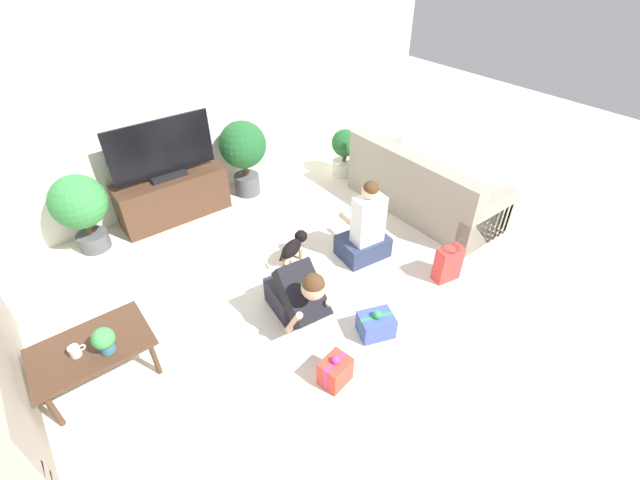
{
  "coord_description": "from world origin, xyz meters",
  "views": [
    {
      "loc": [
        -1.46,
        -2.37,
        3.06
      ],
      "look_at": [
        0.63,
        0.35,
        0.45
      ],
      "focal_mm": 24.0,
      "sensor_mm": 36.0,
      "label": 1
    }
  ],
  "objects_px": {
    "potted_plant_corner_right": "(345,150)",
    "gift_box_b": "(376,324)",
    "tv_console": "(173,197)",
    "gift_bag_a": "(448,264)",
    "person_sitting": "(365,231)",
    "tv": "(162,153)",
    "person_kneeling": "(298,295)",
    "tabletop_plant": "(104,340)",
    "mug": "(75,351)",
    "gift_box_a": "(335,371)",
    "potted_plant_back_left": "(80,206)",
    "coffee_table": "(92,350)",
    "sofa_right": "(422,190)",
    "potted_plant_back_right": "(243,150)",
    "dog": "(294,246)"
  },
  "relations": [
    {
      "from": "potted_plant_corner_right",
      "to": "gift_box_b",
      "type": "distance_m",
      "value": 3.07
    },
    {
      "from": "tv_console",
      "to": "gift_bag_a",
      "type": "bearing_deg",
      "value": -58.18
    },
    {
      "from": "person_sitting",
      "to": "tv",
      "type": "bearing_deg",
      "value": -50.48
    },
    {
      "from": "potted_plant_corner_right",
      "to": "person_kneeling",
      "type": "relative_size",
      "value": 0.8
    },
    {
      "from": "tabletop_plant",
      "to": "tv_console",
      "type": "bearing_deg",
      "value": 57.04
    },
    {
      "from": "tv",
      "to": "gift_bag_a",
      "type": "bearing_deg",
      "value": -58.18
    },
    {
      "from": "gift_box_b",
      "to": "mug",
      "type": "xyz_separation_m",
      "value": [
        -2.2,
        0.99,
        0.34
      ]
    },
    {
      "from": "tv",
      "to": "gift_box_a",
      "type": "relative_size",
      "value": 4.0
    },
    {
      "from": "potted_plant_back_left",
      "to": "gift_bag_a",
      "type": "bearing_deg",
      "value": -45.27
    },
    {
      "from": "potted_plant_back_left",
      "to": "tabletop_plant",
      "type": "distance_m",
      "value": 2.04
    },
    {
      "from": "potted_plant_back_left",
      "to": "gift_box_b",
      "type": "height_order",
      "value": "potted_plant_back_left"
    },
    {
      "from": "coffee_table",
      "to": "tv_console",
      "type": "bearing_deg",
      "value": 53.29
    },
    {
      "from": "sofa_right",
      "to": "potted_plant_back_left",
      "type": "relative_size",
      "value": 2.17
    },
    {
      "from": "gift_bag_a",
      "to": "potted_plant_back_right",
      "type": "bearing_deg",
      "value": 105.23
    },
    {
      "from": "tv",
      "to": "dog",
      "type": "xyz_separation_m",
      "value": [
        0.68,
        -1.64,
        -0.67
      ]
    },
    {
      "from": "gift_bag_a",
      "to": "dog",
      "type": "bearing_deg",
      "value": 131.97
    },
    {
      "from": "coffee_table",
      "to": "person_kneeling",
      "type": "relative_size",
      "value": 1.03
    },
    {
      "from": "sofa_right",
      "to": "gift_box_a",
      "type": "distance_m",
      "value": 2.84
    },
    {
      "from": "tv_console",
      "to": "potted_plant_back_left",
      "type": "xyz_separation_m",
      "value": [
        -1.01,
        -0.05,
        0.29
      ]
    },
    {
      "from": "sofa_right",
      "to": "gift_box_b",
      "type": "bearing_deg",
      "value": 121.69
    },
    {
      "from": "sofa_right",
      "to": "mug",
      "type": "relative_size",
      "value": 16.55
    },
    {
      "from": "tv_console",
      "to": "person_kneeling",
      "type": "relative_size",
      "value": 1.55
    },
    {
      "from": "tv",
      "to": "potted_plant_back_left",
      "type": "bearing_deg",
      "value": -177.15
    },
    {
      "from": "dog",
      "to": "mug",
      "type": "distance_m",
      "value": 2.25
    },
    {
      "from": "person_sitting",
      "to": "mug",
      "type": "bearing_deg",
      "value": 4.57
    },
    {
      "from": "tv",
      "to": "coffee_table",
      "type": "bearing_deg",
      "value": -126.71
    },
    {
      "from": "potted_plant_corner_right",
      "to": "dog",
      "type": "relative_size",
      "value": 1.4
    },
    {
      "from": "sofa_right",
      "to": "person_sitting",
      "type": "relative_size",
      "value": 2.05
    },
    {
      "from": "mug",
      "to": "dog",
      "type": "bearing_deg",
      "value": 8.2
    },
    {
      "from": "gift_box_b",
      "to": "potted_plant_corner_right",
      "type": "bearing_deg",
      "value": 55.21
    },
    {
      "from": "potted_plant_back_left",
      "to": "person_sitting",
      "type": "distance_m",
      "value": 3.09
    },
    {
      "from": "coffee_table",
      "to": "potted_plant_corner_right",
      "type": "distance_m",
      "value": 4.13
    },
    {
      "from": "potted_plant_corner_right",
      "to": "gift_box_b",
      "type": "height_order",
      "value": "potted_plant_corner_right"
    },
    {
      "from": "potted_plant_back_left",
      "to": "person_sitting",
      "type": "bearing_deg",
      "value": -40.43
    },
    {
      "from": "sofa_right",
      "to": "tv_console",
      "type": "distance_m",
      "value": 3.12
    },
    {
      "from": "potted_plant_back_left",
      "to": "coffee_table",
      "type": "bearing_deg",
      "value": -102.93
    },
    {
      "from": "coffee_table",
      "to": "dog",
      "type": "distance_m",
      "value": 2.14
    },
    {
      "from": "potted_plant_back_right",
      "to": "potted_plant_back_left",
      "type": "relative_size",
      "value": 1.11
    },
    {
      "from": "coffee_table",
      "to": "gift_box_a",
      "type": "relative_size",
      "value": 2.87
    },
    {
      "from": "potted_plant_corner_right",
      "to": "potted_plant_back_left",
      "type": "distance_m",
      "value": 3.45
    },
    {
      "from": "potted_plant_back_left",
      "to": "gift_box_a",
      "type": "xyz_separation_m",
      "value": [
        1.06,
        -3.06,
        -0.44
      ]
    },
    {
      "from": "coffee_table",
      "to": "dog",
      "type": "xyz_separation_m",
      "value": [
        2.11,
        0.29,
        -0.16
      ]
    },
    {
      "from": "potted_plant_back_right",
      "to": "coffee_table",
      "type": "bearing_deg",
      "value": -142.46
    },
    {
      "from": "potted_plant_back_right",
      "to": "potted_plant_back_left",
      "type": "xyz_separation_m",
      "value": [
        -2.01,
        0.0,
        -0.07
      ]
    },
    {
      "from": "gift_box_b",
      "to": "gift_box_a",
      "type": "bearing_deg",
      "value": -164.84
    },
    {
      "from": "potted_plant_back_right",
      "to": "gift_box_b",
      "type": "bearing_deg",
      "value": -96.63
    },
    {
      "from": "potted_plant_back_right",
      "to": "person_sitting",
      "type": "distance_m",
      "value": 2.05
    },
    {
      "from": "sofa_right",
      "to": "person_sitting",
      "type": "height_order",
      "value": "person_sitting"
    },
    {
      "from": "potted_plant_back_left",
      "to": "dog",
      "type": "xyz_separation_m",
      "value": [
        1.68,
        -1.59,
        -0.37
      ]
    },
    {
      "from": "person_kneeling",
      "to": "mug",
      "type": "xyz_separation_m",
      "value": [
        -1.72,
        0.45,
        0.09
      ]
    }
  ]
}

